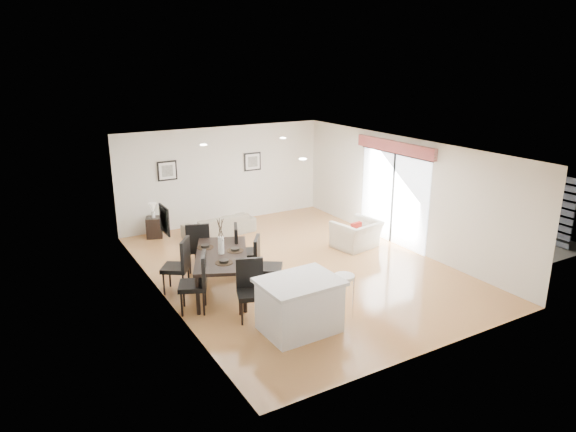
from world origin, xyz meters
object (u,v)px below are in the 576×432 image
sofa (219,225)px  coffee_table (219,253)px  dining_table (222,257)px  dining_chair_head (251,286)px  dining_chair_efar (242,248)px  kitchen_island (299,305)px  dining_chair_wfar (180,262)px  side_table (154,227)px  bar_stool (344,281)px  dining_chair_wnear (198,279)px  dining_chair_enear (263,262)px  dining_chair_foot (198,244)px  armchair (357,234)px

sofa → coffee_table: (-0.75, -1.76, -0.05)m
dining_table → dining_chair_head: size_ratio=2.01×
dining_chair_efar → kitchen_island: dining_chair_efar is taller
dining_chair_wfar → side_table: dining_chair_wfar is taller
dining_chair_head → bar_stool: size_ratio=1.33×
dining_chair_wnear → dining_chair_enear: (1.40, 0.10, 0.01)m
dining_chair_wfar → kitchen_island: dining_chair_wfar is taller
dining_chair_efar → dining_chair_head: size_ratio=1.04×
dining_table → dining_chair_wfar: bearing=172.3°
dining_chair_efar → coffee_table: 1.06m
sofa → bar_stool: 5.34m
sofa → bar_stool: size_ratio=2.30×
sofa → dining_chair_efar: (-0.61, -2.73, 0.36)m
sofa → bar_stool: (0.14, -5.33, 0.43)m
dining_chair_wfar → dining_chair_foot: (0.67, 0.78, 0.01)m
sofa → dining_chair_head: (-1.28, -4.47, 0.33)m
sofa → dining_chair_wnear: bearing=55.0°
bar_stool → dining_chair_efar: bearing=106.3°
dining_table → side_table: (-0.22, 3.95, -0.47)m
dining_table → dining_chair_wfar: size_ratio=1.97×
sofa → kitchen_island: kitchen_island is taller
dining_chair_enear → dining_chair_foot: (-0.73, 1.65, -0.02)m
coffee_table → dining_chair_enear: bearing=-66.9°
dining_table → coffee_table: dining_table is taller
dining_chair_foot → dining_chair_efar: bearing=156.1°
dining_table → dining_chair_wfar: 0.84m
bar_stool → kitchen_island: bearing=-180.0°
dining_chair_wnear → dining_chair_efar: 1.75m
dining_table → side_table: 3.98m
sofa → dining_chair_enear: bearing=73.6°
dining_table → coffee_table: size_ratio=1.97×
sofa → kitchen_island: bearing=74.6°
dining_chair_head → side_table: bearing=112.1°
dining_chair_head → bar_stool: bearing=-11.6°
armchair → dining_chair_wnear: size_ratio=0.93×
sofa → dining_chair_enear: dining_chair_enear is taller
dining_chair_wnear → side_table: dining_chair_wnear is taller
sofa → dining_table: size_ratio=0.86×
side_table → kitchen_island: kitchen_island is taller
dining_chair_efar → sofa: bearing=10.4°
dining_chair_enear → bar_stool: size_ratio=1.41×
dining_chair_wfar → coffee_table: bearing=165.0°
dining_table → dining_chair_foot: 1.22m
dining_chair_wfar → dining_chair_enear: size_ratio=0.96×
bar_stool → dining_chair_foot: bearing=114.3°
kitchen_island → bar_stool: (0.92, 0.00, 0.23)m
armchair → dining_chair_wnear: 4.71m
sofa → dining_chair_wfar: dining_chair_wfar is taller
dining_chair_wfar → dining_chair_foot: bearing=174.2°
dining_chair_foot → sofa: bearing=-103.8°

